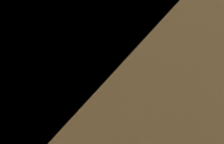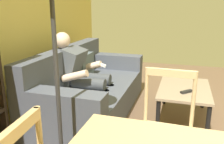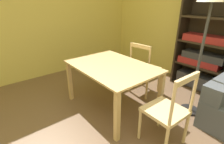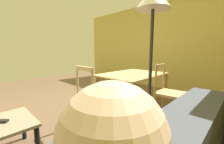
{
  "view_description": "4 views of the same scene",
  "coord_description": "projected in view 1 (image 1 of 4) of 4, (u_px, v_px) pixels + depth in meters",
  "views": [
    {
      "loc": [
        -1.18,
        2.44,
        1.24
      ],
      "look_at": [
        0.97,
        1.88,
        0.69
      ],
      "focal_mm": 36.32,
      "sensor_mm": 36.0,
      "label": 1
    },
    {
      "loc": [
        -1.92,
        0.73,
        1.43
      ],
      "look_at": [
        -0.09,
        1.29,
        0.9
      ],
      "focal_mm": 38.66,
      "sensor_mm": 36.0,
      "label": 2
    },
    {
      "loc": [
        0.67,
        -0.66,
        1.61
      ],
      "look_at": [
        -1.16,
        0.83,
        0.6
      ],
      "focal_mm": 27.44,
      "sensor_mm": 36.0,
      "label": 3
    },
    {
      "loc": [
        1.09,
        2.44,
        1.14
      ],
      "look_at": [
        -0.09,
        1.29,
        0.9
      ],
      "focal_mm": 22.31,
      "sensor_mm": 36.0,
      "label": 4
    }
  ],
  "objects": [
    {
      "name": "couch",
      "position": [
        105.0,
        107.0,
        2.37
      ],
      "size": [
        2.12,
        0.99,
        0.87
      ],
      "color": "#474C56",
      "rests_on": "ground_plane"
    },
    {
      "name": "person_lounging",
      "position": [
        99.0,
        87.0,
        2.24
      ],
      "size": [
        0.59,
        0.93,
        1.09
      ],
      "color": "#4C5156",
      "rests_on": "ground_plane"
    },
    {
      "name": "coffee_table",
      "position": [
        202.0,
        89.0,
        2.8
      ],
      "size": [
        0.95,
        0.63,
        0.42
      ],
      "color": "gray",
      "rests_on": "ground_plane"
    },
    {
      "name": "tv_remote",
      "position": [
        214.0,
        88.0,
        2.63
      ],
      "size": [
        0.16,
        0.15,
        0.02
      ],
      "primitive_type": "cube",
      "rotation": [
        0.0,
        0.0,
        0.79
      ],
      "color": "black",
      "rests_on": "coffee_table"
    }
  ]
}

